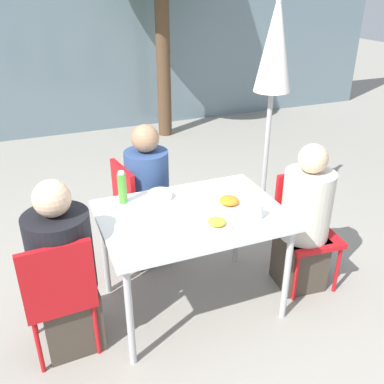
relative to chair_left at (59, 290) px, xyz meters
The scene contains 15 objects.
ground_plane 1.03m from the chair_left, ahead, with size 24.00×24.00×0.00m, color gray.
building_facade 4.66m from the chair_left, 78.73° to the left, with size 10.00×0.20×3.00m.
dining_table 0.92m from the chair_left, ahead, with size 1.19×0.84×0.76m.
chair_left is the anchor object (origin of this frame).
person_left 0.10m from the chair_left, 61.17° to the left, with size 0.38×0.38×1.15m.
chair_right 1.80m from the chair_left, ahead, with size 0.44×0.44×0.85m.
person_right 1.74m from the chair_left, ahead, with size 0.35×0.35×1.14m.
chair_far 1.09m from the chair_left, 50.17° to the left, with size 0.46×0.46×0.85m.
person_far 1.12m from the chair_left, 45.53° to the left, with size 0.35×0.35×1.17m.
closed_umbrella 2.41m from the chair_left, 26.46° to the left, with size 0.36×0.36×2.06m.
plate_0 1.01m from the chair_left, ahead, with size 0.20×0.20×0.06m.
plate_1 1.20m from the chair_left, ahead, with size 0.24×0.24×0.07m.
bottle 0.77m from the chair_left, 40.28° to the left, with size 0.06×0.06×0.23m.
drinking_cup 1.29m from the chair_left, ahead, with size 0.08×0.08×0.10m.
salad_bowl 0.91m from the chair_left, 27.56° to the left, with size 0.17×0.17×0.05m.
Camera 1 is at (-0.90, -2.25, 2.12)m, focal length 40.00 mm.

